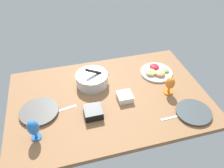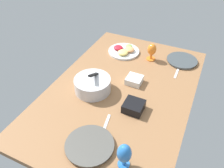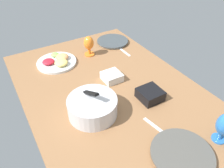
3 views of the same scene
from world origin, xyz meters
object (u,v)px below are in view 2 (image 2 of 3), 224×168
(hurricane_glass_blue, at_px, (124,154))
(square_bowl_white, at_px, (134,80))
(dinner_plate_left, at_px, (90,145))
(dinner_plate_right, at_px, (182,60))
(mixing_bowl, at_px, (93,84))
(fruit_platter, at_px, (124,51))
(hurricane_glass_orange, at_px, (152,50))
(square_bowl_black, at_px, (134,106))

(hurricane_glass_blue, distance_m, square_bowl_white, 0.73)
(hurricane_glass_blue, xyz_separation_m, square_bowl_white, (0.69, 0.20, -0.07))
(dinner_plate_left, xyz_separation_m, dinner_plate_right, (1.13, -0.30, -0.00))
(mixing_bowl, distance_m, hurricane_glass_blue, 0.66)
(dinner_plate_right, distance_m, hurricane_glass_blue, 1.16)
(fruit_platter, bearing_deg, dinner_plate_right, -81.52)
(dinner_plate_left, height_order, hurricane_glass_blue, hurricane_glass_blue)
(dinner_plate_left, bearing_deg, dinner_plate_right, -15.11)
(hurricane_glass_orange, bearing_deg, square_bowl_black, -172.80)
(dinner_plate_left, distance_m, dinner_plate_right, 1.17)
(square_bowl_black, bearing_deg, hurricane_glass_blue, -166.36)
(dinner_plate_left, height_order, dinner_plate_right, dinner_plate_left)
(fruit_platter, relative_size, square_bowl_black, 2.17)
(dinner_plate_right, xyz_separation_m, square_bowl_white, (-0.46, 0.28, 0.02))
(dinner_plate_left, distance_m, mixing_bowl, 0.51)
(dinner_plate_right, xyz_separation_m, hurricane_glass_orange, (-0.08, 0.26, 0.08))
(dinner_plate_left, height_order, square_bowl_white, square_bowl_white)
(dinner_plate_left, distance_m, hurricane_glass_blue, 0.24)
(mixing_bowl, bearing_deg, square_bowl_black, -99.95)
(dinner_plate_right, height_order, square_bowl_black, square_bowl_black)
(fruit_platter, distance_m, hurricane_glass_orange, 0.27)
(fruit_platter, bearing_deg, hurricane_glass_blue, -157.40)
(fruit_platter, bearing_deg, hurricane_glass_orange, -90.92)
(dinner_plate_left, relative_size, dinner_plate_right, 1.09)
(hurricane_glass_orange, bearing_deg, dinner_plate_left, 177.66)
(dinner_plate_right, bearing_deg, square_bowl_black, 166.31)
(hurricane_glass_orange, distance_m, hurricane_glass_blue, 1.08)
(dinner_plate_left, xyz_separation_m, square_bowl_white, (0.67, -0.02, 0.02))
(hurricane_glass_blue, xyz_separation_m, square_bowl_black, (0.41, 0.10, -0.07))
(dinner_plate_left, bearing_deg, fruit_platter, 11.88)
(dinner_plate_right, xyz_separation_m, mixing_bowl, (-0.67, 0.53, 0.05))
(fruit_platter, bearing_deg, mixing_bowl, 179.37)
(dinner_plate_right, relative_size, square_bowl_white, 2.24)
(fruit_platter, distance_m, square_bowl_black, 0.74)
(fruit_platter, xyz_separation_m, square_bowl_white, (-0.38, -0.25, 0.01))
(mixing_bowl, relative_size, square_bowl_white, 2.38)
(dinner_plate_left, height_order, mixing_bowl, mixing_bowl)
(square_bowl_white, bearing_deg, square_bowl_black, -160.17)
(dinner_plate_left, height_order, hurricane_glass_orange, hurricane_glass_orange)
(square_bowl_white, bearing_deg, dinner_plate_right, -31.44)
(mixing_bowl, relative_size, hurricane_glass_blue, 1.66)
(dinner_plate_left, distance_m, hurricane_glass_orange, 1.05)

